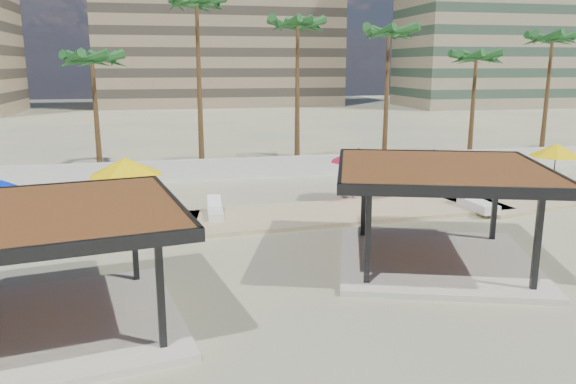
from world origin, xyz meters
The scene contains 18 objects.
ground centered at (0.00, 0.00, 0.00)m, with size 200.00×200.00×0.00m, color #C6B783.
promenade centered at (2.00, 7.67, 0.06)m, with size 44.45×7.97×0.24m.
boundary_wall centered at (0.00, 16.00, 0.60)m, with size 56.00×0.30×1.20m, color silver.
building_mid centered at (4.00, 78.00, 14.27)m, with size 38.00×16.00×30.40m.
pavilion_central centered at (3.49, 0.25, 1.99)m, with size 8.32×8.32×3.34m.
pavilion_west centered at (-8.00, -2.12, 1.87)m, with size 7.17×7.17×3.14m.
umbrella_b centered at (-6.78, 7.09, 2.48)m, with size 3.85×3.85×2.67m.
umbrella_c centered at (3.80, 9.05, 2.29)m, with size 2.77×2.77×2.46m.
umbrella_d centered at (7.71, 9.07, 2.12)m, with size 2.70×2.70×2.26m.
umbrella_e centered at (14.26, 8.66, 2.24)m, with size 3.17×3.17×2.39m.
lounger_a centered at (-3.22, 7.25, 0.35)m, with size 0.70×1.94×0.72m.
lounger_b centered at (8.35, 5.92, 0.40)m, with size 0.89×2.41×0.90m.
palm_c centered at (-9.00, 18.10, 6.57)m, with size 3.00×3.00×7.64m.
palm_d centered at (-3.00, 18.90, 9.63)m, with size 3.00×3.00×10.90m.
palm_e centered at (3.00, 18.40, 8.55)m, with size 3.00×3.00×9.74m.
palm_f centered at (9.00, 18.60, 8.17)m, with size 3.00×3.00×9.34m.
palm_g centered at (15.00, 18.20, 6.74)m, with size 3.00×3.00×7.82m.
palm_h centered at (21.00, 18.80, 7.95)m, with size 3.00×3.00×9.11m.
Camera 1 is at (-5.13, -16.04, 6.48)m, focal length 35.00 mm.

